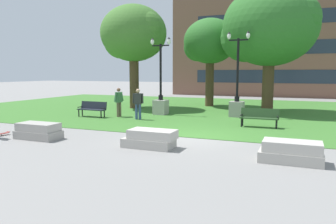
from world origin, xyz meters
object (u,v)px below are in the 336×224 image
(park_bench_near_right, at_px, (259,116))
(park_bench_near_left, at_px, (92,108))
(lamp_post_left, at_px, (237,100))
(lamp_post_right, at_px, (161,99))
(concrete_block_left, at_px, (150,139))
(person_bystander_near_lawn, at_px, (138,102))
(person_bystander_far_lawn, at_px, (119,101))
(concrete_block_center, at_px, (38,131))
(concrete_block_right, at_px, (291,152))

(park_bench_near_right, bearing_deg, park_bench_near_left, 179.81)
(lamp_post_left, bearing_deg, lamp_post_right, -171.13)
(concrete_block_left, distance_m, lamp_post_left, 9.31)
(person_bystander_near_lawn, relative_size, person_bystander_far_lawn, 1.00)
(person_bystander_near_lawn, bearing_deg, park_bench_near_right, -0.93)
(lamp_post_left, xyz_separation_m, person_bystander_far_lawn, (-6.46, -2.71, -0.05))
(park_bench_near_left, relative_size, park_bench_near_right, 1.01)
(concrete_block_left, xyz_separation_m, lamp_post_right, (-3.27, 8.46, 0.69))
(concrete_block_center, bearing_deg, person_bystander_far_lawn, 92.60)
(person_bystander_near_lawn, bearing_deg, lamp_post_right, 83.94)
(park_bench_near_right, bearing_deg, concrete_block_center, -142.15)
(lamp_post_right, xyz_separation_m, lamp_post_left, (4.62, 0.72, 0.04))
(park_bench_near_right, xyz_separation_m, lamp_post_left, (-1.71, 3.38, 0.49))
(concrete_block_right, xyz_separation_m, park_bench_near_left, (-11.21, 6.01, 0.23))
(concrete_block_left, bearing_deg, person_bystander_near_lawn, 120.95)
(park_bench_near_right, distance_m, lamp_post_left, 3.82)
(concrete_block_center, xyz_separation_m, park_bench_near_left, (-1.74, 6.14, 0.23))
(concrete_block_center, xyz_separation_m, lamp_post_right, (1.53, 8.77, 0.69))
(park_bench_near_right, bearing_deg, concrete_block_right, -74.89)
(concrete_block_center, height_order, park_bench_near_right, park_bench_near_right)
(park_bench_near_right, bearing_deg, lamp_post_right, 157.20)
(concrete_block_center, bearing_deg, concrete_block_left, 3.74)
(park_bench_near_left, height_order, lamp_post_left, lamp_post_left)
(concrete_block_center, bearing_deg, lamp_post_right, 80.10)
(park_bench_near_left, bearing_deg, concrete_block_right, -28.20)
(park_bench_near_left, height_order, person_bystander_far_lawn, person_bystander_far_lawn)
(lamp_post_right, bearing_deg, person_bystander_far_lawn, -132.73)
(park_bench_near_left, bearing_deg, person_bystander_far_lawn, 24.09)
(person_bystander_far_lawn, bearing_deg, concrete_block_right, -34.21)
(concrete_block_center, distance_m, lamp_post_right, 8.93)
(concrete_block_right, height_order, lamp_post_left, lamp_post_left)
(person_bystander_far_lawn, bearing_deg, park_bench_near_right, -4.69)
(concrete_block_left, xyz_separation_m, lamp_post_left, (1.35, 9.18, 0.73))
(lamp_post_left, bearing_deg, person_bystander_far_lawn, -157.23)
(park_bench_near_right, relative_size, lamp_post_left, 0.36)
(lamp_post_left, bearing_deg, park_bench_near_right, -63.19)
(lamp_post_right, height_order, person_bystander_near_lawn, lamp_post_right)
(concrete_block_right, distance_m, park_bench_near_right, 6.20)
(concrete_block_left, height_order, park_bench_near_left, park_bench_near_left)
(concrete_block_center, relative_size, concrete_block_right, 1.00)
(park_bench_near_left, distance_m, lamp_post_left, 8.59)
(concrete_block_right, height_order, lamp_post_right, lamp_post_right)
(concrete_block_center, relative_size, person_bystander_far_lawn, 1.05)
(concrete_block_left, xyz_separation_m, park_bench_near_left, (-6.54, 5.83, 0.23))
(lamp_post_right, height_order, lamp_post_left, lamp_post_left)
(lamp_post_left, xyz_separation_m, person_bystander_near_lawn, (-4.89, -3.28, -0.05))
(concrete_block_right, distance_m, park_bench_near_left, 12.73)
(concrete_block_center, relative_size, concrete_block_left, 0.96)
(concrete_block_center, distance_m, park_bench_near_right, 9.96)
(concrete_block_center, bearing_deg, concrete_block_right, 0.77)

